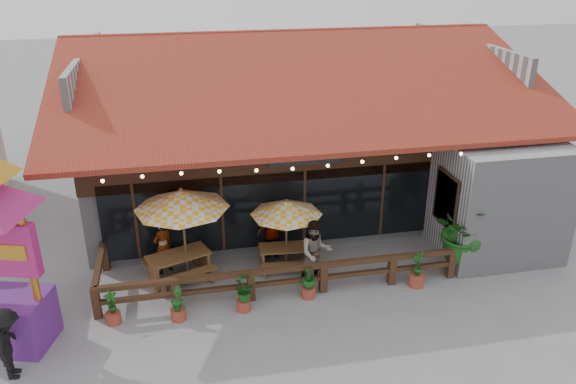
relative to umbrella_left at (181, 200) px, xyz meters
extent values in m
plane|color=gray|center=(4.16, -1.02, -2.45)|extent=(100.00, 100.00, 0.00)
cube|color=#A0A0A5|center=(4.16, 5.98, -0.45)|extent=(14.00, 10.00, 4.00)
cube|color=#391D12|center=(2.66, 0.90, 0.75)|extent=(11.00, 0.16, 1.60)
cube|color=black|center=(2.66, 0.88, -0.95)|extent=(10.00, 0.12, 2.40)
cube|color=#FFA872|center=(2.66, 1.08, -0.95)|extent=(9.80, 0.05, 2.20)
cube|color=#A0A0A5|center=(9.41, -0.37, -0.65)|extent=(3.50, 2.70, 3.60)
cube|color=#B2251C|center=(7.60, -0.52, -0.45)|extent=(0.06, 1.20, 1.50)
cube|color=#391D12|center=(7.59, -0.52, -0.45)|extent=(0.04, 1.34, 1.64)
cube|color=maroon|center=(4.16, 2.48, 2.45)|extent=(15.50, 7.05, 2.37)
cube|color=maroon|center=(4.16, 9.48, 2.45)|extent=(15.50, 7.05, 2.37)
cube|color=maroon|center=(4.16, 5.98, 3.57)|extent=(15.50, 0.30, 0.12)
cube|color=#A0A0A5|center=(-2.84, 5.98, 2.25)|extent=(0.20, 9.00, 1.80)
cube|color=#A0A0A5|center=(11.16, 5.98, 2.25)|extent=(0.20, 9.00, 1.80)
cube|color=black|center=(3.66, 0.78, 0.75)|extent=(2.20, 0.10, 0.55)
cube|color=silver|center=(3.66, 0.72, 0.75)|extent=(1.80, 0.02, 0.25)
cube|color=#391D12|center=(-1.34, 0.84, -0.95)|extent=(0.08, 0.08, 2.40)
cube|color=#391D12|center=(1.16, 0.84, -0.95)|extent=(0.08, 0.08, 2.40)
cube|color=#391D12|center=(3.66, 0.84, -0.95)|extent=(0.08, 0.08, 2.40)
cube|color=#391D12|center=(6.16, 0.84, -0.95)|extent=(0.08, 0.08, 2.40)
sphere|color=#FFCF8C|center=(-1.84, -0.94, 1.10)|extent=(0.09, 0.09, 0.09)
sphere|color=#FFCF8C|center=(-0.89, -0.94, 1.14)|extent=(0.09, 0.09, 0.09)
sphere|color=#FFCF8C|center=(0.06, -0.94, 1.15)|extent=(0.09, 0.09, 0.09)
sphere|color=#FFCF8C|center=(1.01, -0.94, 1.12)|extent=(0.09, 0.09, 0.09)
sphere|color=#FFCF8C|center=(1.96, -0.94, 1.08)|extent=(0.09, 0.09, 0.09)
sphere|color=#FFCF8C|center=(2.91, -0.94, 1.05)|extent=(0.09, 0.09, 0.09)
sphere|color=#FFCF8C|center=(3.86, -0.94, 1.06)|extent=(0.09, 0.09, 0.09)
sphere|color=#FFCF8C|center=(4.81, -0.94, 1.10)|extent=(0.09, 0.09, 0.09)
sphere|color=#FFCF8C|center=(5.76, -0.94, 1.14)|extent=(0.09, 0.09, 0.09)
sphere|color=#FFCF8C|center=(6.71, -0.94, 1.15)|extent=(0.09, 0.09, 0.09)
sphere|color=#FFCF8C|center=(7.66, -0.94, 1.12)|extent=(0.09, 0.09, 0.09)
cube|color=#402317|center=(-2.34, -1.52, -2.00)|extent=(0.20, 0.20, 0.90)
cube|color=#402317|center=(-0.34, -1.52, -2.00)|extent=(0.20, 0.20, 0.90)
cube|color=#402317|center=(1.66, -1.52, -2.00)|extent=(0.20, 0.20, 0.90)
cube|color=#402317|center=(3.66, -1.52, -2.00)|extent=(0.20, 0.20, 0.90)
cube|color=#402317|center=(5.66, -1.52, -2.00)|extent=(0.20, 0.20, 0.90)
cube|color=#402317|center=(7.46, -1.52, -2.00)|extent=(0.20, 0.20, 0.90)
cube|color=#402317|center=(2.56, -1.52, -1.60)|extent=(9.80, 0.16, 0.14)
cube|color=#402317|center=(2.56, -1.52, -2.00)|extent=(9.80, 0.12, 0.12)
cube|color=#402317|center=(-2.34, -0.27, -1.60)|extent=(0.16, 2.50, 0.14)
cube|color=#402317|center=(-2.34, 0.88, -2.00)|extent=(0.20, 0.20, 0.90)
cylinder|color=brown|center=(0.00, 0.00, -1.13)|extent=(0.07, 0.07, 2.64)
cone|color=yellow|center=(0.00, 0.00, 0.02)|extent=(2.87, 2.87, 0.52)
sphere|color=brown|center=(0.00, 0.00, 0.30)|extent=(0.11, 0.11, 0.11)
cylinder|color=black|center=(0.00, 0.00, -2.42)|extent=(0.50, 0.50, 0.07)
cylinder|color=brown|center=(2.92, -0.03, -1.41)|extent=(0.05, 0.05, 2.09)
cone|color=yellow|center=(2.92, -0.03, -0.50)|extent=(2.46, 2.46, 0.41)
sphere|color=brown|center=(2.92, -0.03, -0.27)|extent=(0.09, 0.09, 0.09)
cylinder|color=black|center=(2.92, -0.03, -2.42)|extent=(0.40, 0.40, 0.05)
cube|color=brown|center=(-0.22, -0.10, -1.65)|extent=(1.91, 1.37, 0.06)
cube|color=brown|center=(-0.93, -0.37, -2.05)|extent=(0.35, 0.74, 0.80)
cube|color=brown|center=(0.49, 0.16, -2.05)|extent=(0.35, 0.74, 0.80)
cube|color=brown|center=(-0.01, -0.66, -1.98)|extent=(1.73, 0.89, 0.05)
cube|color=brown|center=(-0.42, 0.45, -1.98)|extent=(1.73, 0.89, 0.05)
cube|color=brown|center=(2.84, -0.06, -1.78)|extent=(1.51, 0.80, 0.05)
cube|color=brown|center=(2.21, -0.01, -2.11)|extent=(0.12, 0.64, 0.68)
cube|color=brown|center=(3.48, -0.11, -2.11)|extent=(0.12, 0.64, 0.68)
cube|color=brown|center=(2.80, -0.56, -2.05)|extent=(1.48, 0.37, 0.05)
cube|color=brown|center=(2.88, 0.44, -2.05)|extent=(1.48, 0.37, 0.05)
cube|color=#622484|center=(-4.17, -2.17, -1.80)|extent=(2.03, 1.74, 1.30)
cylinder|color=orange|center=(-3.41, -2.17, -0.07)|extent=(0.17, 0.17, 2.17)
cylinder|color=brown|center=(7.80, -1.22, -2.25)|extent=(0.56, 0.56, 0.41)
imported|color=#1A5618|center=(7.80, -1.22, -1.20)|extent=(1.91, 1.81, 1.68)
sphere|color=#1A5618|center=(7.95, -1.32, -1.52)|extent=(0.56, 0.56, 0.56)
sphere|color=#1A5618|center=(7.69, -1.09, -1.33)|extent=(0.49, 0.49, 0.49)
imported|color=#391D12|center=(-0.63, 0.39, -1.60)|extent=(0.74, 0.69, 1.70)
imported|color=#391D12|center=(3.56, -0.97, -1.50)|extent=(0.93, 0.72, 1.91)
imported|color=#391D12|center=(2.63, 0.69, -1.66)|extent=(0.96, 0.47, 1.58)
imported|color=black|center=(-3.93, -3.37, -1.59)|extent=(0.70, 1.15, 1.73)
cylinder|color=brown|center=(-1.93, -1.83, -2.30)|extent=(0.39, 0.39, 0.31)
imported|color=#1A5618|center=(-1.93, -1.83, -1.82)|extent=(0.40, 0.36, 0.64)
cylinder|color=brown|center=(-0.31, -2.01, -2.30)|extent=(0.39, 0.39, 0.31)
imported|color=#1A5618|center=(-0.31, -2.01, -1.82)|extent=(0.29, 0.35, 0.64)
cylinder|color=brown|center=(1.39, -1.94, -2.30)|extent=(0.38, 0.38, 0.30)
imported|color=#1A5618|center=(1.39, -1.94, -1.84)|extent=(0.74, 0.74, 0.62)
cylinder|color=brown|center=(3.20, -1.70, -2.30)|extent=(0.39, 0.39, 0.31)
imported|color=#1A5618|center=(3.20, -1.70, -1.82)|extent=(0.51, 0.51, 0.64)
cylinder|color=brown|center=(6.31, -1.75, -2.27)|extent=(0.44, 0.44, 0.35)
imported|color=#1A5618|center=(6.31, -1.75, -1.73)|extent=(0.29, 0.41, 0.73)
camera|label=1|loc=(0.08, -14.23, 6.37)|focal=35.00mm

